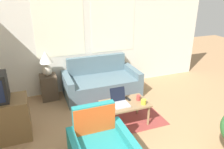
# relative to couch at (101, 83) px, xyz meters

# --- Properties ---
(wall_back) EXTENTS (6.11, 0.06, 2.60)m
(wall_back) POSITION_rel_couch_xyz_m (-0.08, 0.47, 1.04)
(wall_back) COLOR silver
(wall_back) RESTS_ON ground_plane
(rug) EXTENTS (1.55, 1.99, 0.01)m
(rug) POSITION_rel_couch_xyz_m (0.03, -0.70, -0.26)
(rug) COLOR brown
(rug) RESTS_ON ground_plane
(couch) EXTENTS (1.72, 0.90, 0.86)m
(couch) POSITION_rel_couch_xyz_m (0.00, 0.00, 0.00)
(couch) COLOR slate
(couch) RESTS_ON ground_plane
(side_table) EXTENTS (0.36, 0.36, 0.57)m
(side_table) POSITION_rel_couch_xyz_m (-1.18, 0.18, 0.02)
(side_table) COLOR #4C3D2D
(side_table) RESTS_ON ground_plane
(table_lamp) EXTENTS (0.30, 0.30, 0.55)m
(table_lamp) POSITION_rel_couch_xyz_m (-1.18, 0.18, 0.64)
(table_lamp) COLOR beige
(table_lamp) RESTS_ON side_table
(coffee_table) EXTENTS (0.86, 0.54, 0.42)m
(coffee_table) POSITION_rel_couch_xyz_m (0.03, -1.32, 0.11)
(coffee_table) COLOR #8E704C
(coffee_table) RESTS_ON ground_plane
(laptop) EXTENTS (0.28, 0.33, 0.27)m
(laptop) POSITION_rel_couch_xyz_m (-0.07, -1.31, 0.22)
(laptop) COLOR #B7B7BC
(laptop) RESTS_ON coffee_table
(cup_navy) EXTENTS (0.08, 0.08, 0.10)m
(cup_navy) POSITION_rel_couch_xyz_m (0.31, -1.31, 0.21)
(cup_navy) COLOR #B23D38
(cup_navy) RESTS_ON coffee_table
(cup_yellow) EXTENTS (0.09, 0.09, 0.09)m
(cup_yellow) POSITION_rel_couch_xyz_m (0.32, -1.48, 0.20)
(cup_yellow) COLOR gold
(cup_yellow) RESTS_ON coffee_table
(tv_remote) EXTENTS (0.06, 0.15, 0.02)m
(tv_remote) POSITION_rel_couch_xyz_m (0.14, -1.21, 0.17)
(tv_remote) COLOR black
(tv_remote) RESTS_ON coffee_table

